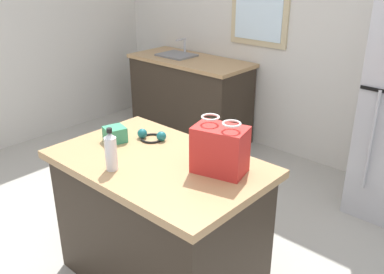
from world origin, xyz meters
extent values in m
plane|color=#ADA89E|center=(0.00, 0.00, 0.00)|extent=(6.18, 6.18, 0.00)
cube|color=silver|center=(0.00, 2.26, 1.29)|extent=(5.15, 0.10, 2.58)
cube|color=#CCB78C|center=(-0.58, 2.20, 1.40)|extent=(0.68, 0.04, 0.60)
cube|color=white|center=(-0.58, 2.18, 1.40)|extent=(0.56, 0.02, 0.48)
cube|color=#33281E|center=(0.25, -0.06, 0.41)|extent=(1.20, 0.73, 0.83)
cube|color=tan|center=(0.25, -0.06, 0.85)|extent=(1.28, 0.81, 0.05)
cylinder|color=#B7B7BC|center=(0.95, 1.47, 0.70)|extent=(0.02, 0.02, 0.79)
cube|color=#33281E|center=(-1.25, 1.88, 0.44)|extent=(1.38, 0.59, 0.87)
cube|color=tan|center=(-1.25, 1.88, 0.89)|extent=(1.42, 0.63, 0.04)
cube|color=slate|center=(-1.46, 1.88, 0.86)|extent=(0.40, 0.32, 0.14)
cylinder|color=#B7B7BC|center=(-1.46, 2.02, 1.00)|extent=(0.03, 0.03, 0.18)
cylinder|color=#B7B7BC|center=(-1.46, 1.95, 1.09)|extent=(0.02, 0.14, 0.02)
cube|color=red|center=(0.61, 0.07, 1.01)|extent=(0.32, 0.25, 0.26)
torus|color=white|center=(0.54, 0.07, 1.18)|extent=(0.12, 0.12, 0.01)
torus|color=white|center=(0.68, 0.07, 1.18)|extent=(0.12, 0.12, 0.01)
cube|color=#388E66|center=(-0.15, -0.05, 0.92)|extent=(0.15, 0.16, 0.10)
cylinder|color=white|center=(0.15, -0.31, 0.97)|extent=(0.07, 0.07, 0.19)
cone|color=white|center=(0.15, -0.31, 1.08)|extent=(0.06, 0.06, 0.03)
cylinder|color=black|center=(0.15, -0.31, 1.11)|extent=(0.03, 0.03, 0.02)
torus|color=black|center=(0.01, 0.13, 0.88)|extent=(0.20, 0.20, 0.01)
sphere|color=#19666B|center=(-0.06, 0.10, 0.91)|extent=(0.06, 0.06, 0.06)
sphere|color=#19666B|center=(0.07, 0.15, 0.91)|extent=(0.06, 0.06, 0.06)
camera|label=1|loc=(1.89, -1.58, 1.98)|focal=39.77mm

